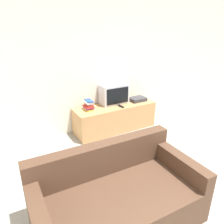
{
  "coord_description": "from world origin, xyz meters",
  "views": [
    {
      "loc": [
        -1.72,
        -0.83,
        2.05
      ],
      "look_at": [
        -0.02,
        2.13,
        0.67
      ],
      "focal_mm": 35.0,
      "sensor_mm": 36.0,
      "label": 1
    }
  ],
  "objects": [
    {
      "name": "tv_stand",
      "position": [
        0.39,
        2.71,
        0.27
      ],
      "size": [
        1.68,
        0.53,
        0.53
      ],
      "color": "tan",
      "rests_on": "ground_plane"
    },
    {
      "name": "wall_back",
      "position": [
        0.0,
        3.03,
        1.3
      ],
      "size": [
        9.0,
        0.06,
        2.6
      ],
      "color": "silver",
      "rests_on": "ground_plane"
    },
    {
      "name": "couch",
      "position": [
        -0.75,
        0.74,
        0.27
      ],
      "size": [
        1.79,
        0.98,
        0.81
      ],
      "rotation": [
        0.0,
        0.0,
        -0.03
      ],
      "color": "#4C3323",
      "rests_on": "ground_plane"
    },
    {
      "name": "television",
      "position": [
        0.43,
        2.83,
        0.73
      ],
      "size": [
        0.57,
        0.31,
        0.4
      ],
      "color": "silver",
      "rests_on": "tv_stand"
    },
    {
      "name": "set_top_box",
      "position": [
        0.95,
        2.71,
        0.57
      ],
      "size": [
        0.33,
        0.25,
        0.07
      ],
      "color": "#333338",
      "rests_on": "tv_stand"
    },
    {
      "name": "remote_on_stand",
      "position": [
        0.45,
        2.58,
        0.55
      ],
      "size": [
        0.05,
        0.17,
        0.02
      ],
      "rotation": [
        0.0,
        0.0,
        0.06
      ],
      "color": "black",
      "rests_on": "tv_stand"
    },
    {
      "name": "book_stack",
      "position": [
        -0.17,
        2.75,
        0.63
      ],
      "size": [
        0.17,
        0.22,
        0.19
      ],
      "color": "gold",
      "rests_on": "tv_stand"
    }
  ]
}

